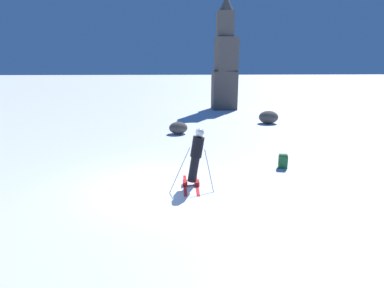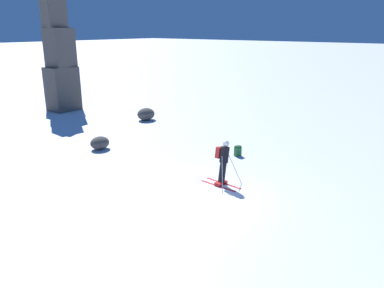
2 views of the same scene
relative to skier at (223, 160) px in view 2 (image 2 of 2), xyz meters
name	(u,v)px [view 2 (image 2 of 2)]	position (x,y,z in m)	size (l,w,h in m)	color
ground_plane	(200,197)	(-1.52, -0.02, -0.99)	(300.00, 300.00, 0.00)	white
skier	(223,160)	(0.00, 0.00, 0.00)	(1.29, 1.68, 1.79)	red
rock_pillar	(60,58)	(4.05, 17.03, 2.80)	(2.01, 1.76, 9.05)	#4C4742
spare_backpack	(238,151)	(3.23, 1.33, -0.74)	(0.34, 0.28, 0.50)	#236633
exposed_boulder_0	(146,114)	(5.61, 9.99, -0.59)	(1.23, 1.05, 0.80)	#4C4742
exposed_boulder_1	(100,143)	(-0.26, 7.34, -0.67)	(0.99, 0.85, 0.65)	#4C4742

